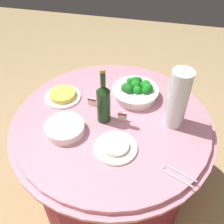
{
  "coord_description": "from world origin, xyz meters",
  "views": [
    {
      "loc": [
        -0.23,
        1.02,
        1.78
      ],
      "look_at": [
        0.0,
        0.0,
        0.79
      ],
      "focal_mm": 41.75,
      "sensor_mm": 36.0,
      "label": 1
    }
  ],
  "objects": [
    {
      "name": "food_plate_fried_egg",
      "position": [
        0.34,
        -0.11,
        0.76
      ],
      "size": [
        0.22,
        0.22,
        0.04
      ],
      "color": "white",
      "rests_on": "buffet_table"
    },
    {
      "name": "ground_plane",
      "position": [
        0.0,
        0.0,
        0.0
      ],
      "size": [
        6.0,
        6.0,
        0.0
      ],
      "primitive_type": "plane",
      "color": "tan"
    },
    {
      "name": "wine_bottle",
      "position": [
        0.04,
        0.02,
        0.87
      ],
      "size": [
        0.07,
        0.07,
        0.34
      ],
      "color": "#183718",
      "rests_on": "buffet_table"
    },
    {
      "name": "serving_tongs",
      "position": [
        -0.38,
        0.3,
        0.74
      ],
      "size": [
        0.16,
        0.1,
        0.01
      ],
      "color": "silver",
      "rests_on": "buffet_table"
    },
    {
      "name": "decorative_fruit_vase",
      "position": [
        -0.34,
        -0.04,
        0.89
      ],
      "size": [
        0.11,
        0.11,
        0.34
      ],
      "color": "silver",
      "rests_on": "buffet_table"
    },
    {
      "name": "broccoli_bowl",
      "position": [
        -0.1,
        -0.22,
        0.79
      ],
      "size": [
        0.28,
        0.28,
        0.11
      ],
      "color": "white",
      "rests_on": "buffet_table"
    },
    {
      "name": "plate_stack",
      "position": [
        0.22,
        0.15,
        0.77
      ],
      "size": [
        0.21,
        0.21,
        0.05
      ],
      "color": "white",
      "rests_on": "buffet_table"
    },
    {
      "name": "label_placard_front",
      "position": [
        -0.06,
        -0.0,
        0.77
      ],
      "size": [
        0.05,
        0.01,
        0.05
      ],
      "color": "white",
      "rests_on": "buffet_table"
    },
    {
      "name": "buffet_table",
      "position": [
        0.0,
        0.0,
        0.38
      ],
      "size": [
        1.16,
        1.16,
        0.74
      ],
      "color": "maroon",
      "rests_on": "ground_plane"
    },
    {
      "name": "label_placard_mid",
      "position": [
        0.14,
        -0.08,
        0.77
      ],
      "size": [
        0.05,
        0.01,
        0.05
      ],
      "color": "white",
      "rests_on": "buffet_table"
    },
    {
      "name": "food_plate_rice",
      "position": [
        -0.06,
        0.21,
        0.75
      ],
      "size": [
        0.22,
        0.22,
        0.03
      ],
      "color": "white",
      "rests_on": "buffet_table"
    }
  ]
}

